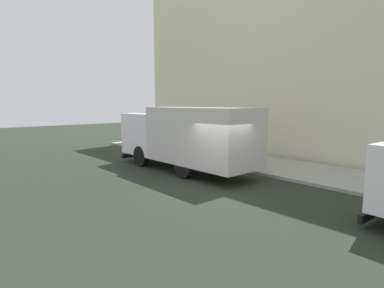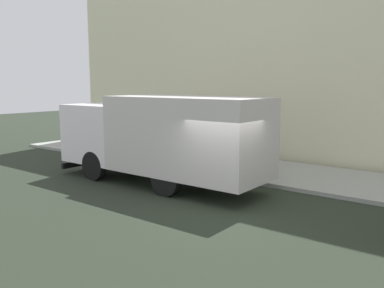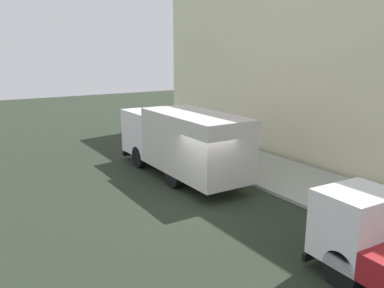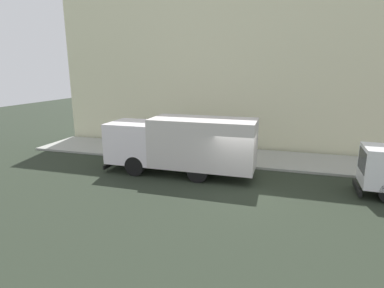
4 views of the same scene
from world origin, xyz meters
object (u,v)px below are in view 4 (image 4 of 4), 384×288
object	(u,v)px
pedestrian_walking	(193,139)
street_sign_post	(198,138)
large_utility_truck	(182,143)
pedestrian_standing	(208,142)

from	to	relation	value
pedestrian_walking	street_sign_post	bearing A→B (deg)	-160.13
large_utility_truck	pedestrian_walking	world-z (taller)	large_utility_truck
pedestrian_standing	street_sign_post	distance (m)	1.56
large_utility_truck	pedestrian_walking	xyz separation A→B (m)	(4.56, 0.72, -0.78)
pedestrian_walking	street_sign_post	distance (m)	2.56
pedestrian_walking	large_utility_truck	bearing A→B (deg)	-175.52
pedestrian_walking	pedestrian_standing	size ratio (longest dim) A/B	0.97
pedestrian_standing	street_sign_post	bearing A→B (deg)	156.40
pedestrian_standing	street_sign_post	xyz separation A→B (m)	(-1.43, 0.27, 0.57)
pedestrian_walking	pedestrian_standing	world-z (taller)	pedestrian_standing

